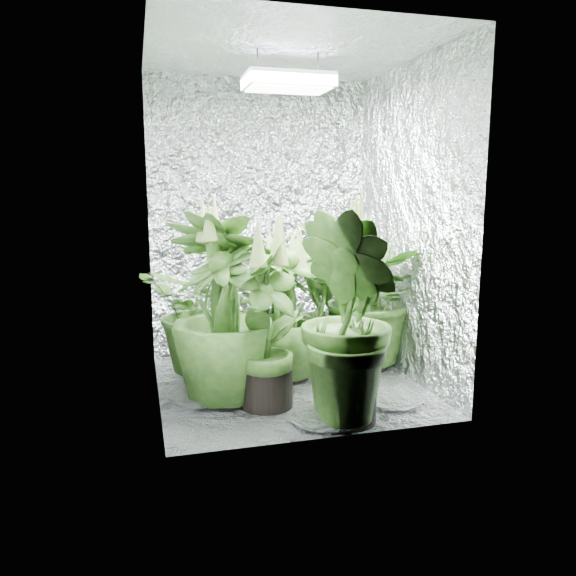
% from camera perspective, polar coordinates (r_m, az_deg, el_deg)
% --- Properties ---
extents(ground, '(1.60, 1.60, 0.00)m').
position_cam_1_polar(ground, '(3.60, 0.01, -9.74)').
color(ground, silver).
rests_on(ground, ground).
extents(walls, '(1.62, 1.62, 2.00)m').
position_cam_1_polar(walls, '(3.40, 0.01, 6.34)').
color(walls, silver).
rests_on(walls, ground).
extents(ceiling, '(1.60, 1.60, 0.01)m').
position_cam_1_polar(ceiling, '(3.48, 0.01, 23.01)').
color(ceiling, silver).
rests_on(ceiling, walls).
extents(grow_lamp, '(0.50, 0.30, 0.22)m').
position_cam_1_polar(grow_lamp, '(3.44, 0.01, 20.19)').
color(grow_lamp, gray).
rests_on(grow_lamp, ceiling).
extents(plant_a, '(1.03, 1.03, 0.95)m').
position_cam_1_polar(plant_a, '(3.72, -8.35, -1.98)').
color(plant_a, black).
rests_on(plant_a, ground).
extents(plant_b, '(0.64, 0.64, 0.97)m').
position_cam_1_polar(plant_b, '(3.84, -1.52, -1.77)').
color(plant_b, black).
rests_on(plant_b, ground).
extents(plant_c, '(0.54, 0.54, 0.89)m').
position_cam_1_polar(plant_c, '(3.80, 3.54, -2.38)').
color(plant_c, black).
rests_on(plant_c, ground).
extents(plant_d, '(0.81, 0.81, 1.17)m').
position_cam_1_polar(plant_d, '(3.21, -6.60, -2.07)').
color(plant_d, black).
rests_on(plant_d, ground).
extents(plant_e, '(1.15, 1.15, 1.08)m').
position_cam_1_polar(plant_e, '(3.83, 7.95, -0.77)').
color(plant_e, black).
rests_on(plant_e, ground).
extents(plant_f, '(0.70, 0.70, 1.08)m').
position_cam_1_polar(plant_f, '(3.12, -2.26, -3.45)').
color(plant_f, black).
rests_on(plant_f, ground).
extents(plant_g, '(0.65, 0.65, 1.20)m').
position_cam_1_polar(plant_g, '(2.91, 6.42, -3.15)').
color(plant_g, black).
rests_on(plant_g, ground).
extents(plant_h, '(0.68, 0.68, 0.97)m').
position_cam_1_polar(plant_h, '(3.61, -0.05, -2.46)').
color(plant_h, black).
rests_on(plant_h, ground).
extents(circulation_fan, '(0.15, 0.34, 0.38)m').
position_cam_1_polar(circulation_fan, '(3.92, 7.53, -5.68)').
color(circulation_fan, black).
rests_on(circulation_fan, ground).
extents(plant_label, '(0.06, 0.05, 0.08)m').
position_cam_1_polar(plant_label, '(2.97, 7.64, -8.07)').
color(plant_label, white).
rests_on(plant_label, plant_g).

